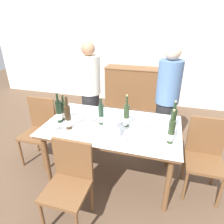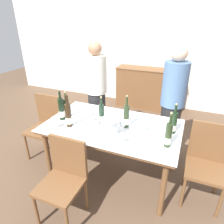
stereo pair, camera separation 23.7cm
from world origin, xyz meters
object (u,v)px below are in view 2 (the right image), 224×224
object	(u,v)px
wine_bottle_4	(126,117)
wine_glass_5	(122,136)
chair_near_front	(64,175)
wine_bottle_2	(61,110)
dining_table	(112,131)
sideboard_cabinet	(149,89)
wine_bottle_3	(102,114)
wine_glass_2	(91,114)
wine_glass_3	(54,120)
chair_left_end	(46,122)
wine_glass_4	(144,124)
wine_bottle_0	(67,109)
wine_glass_1	(122,124)
wine_bottle_6	(174,123)
ice_bucket	(110,127)
chair_right_end	(206,159)
person_guest_left	(172,106)
wine_glass_0	(129,114)
person_host	(97,95)
wine_bottle_5	(168,136)
wine_bottle_1	(69,116)

from	to	relation	value
wine_bottle_4	wine_glass_5	xyz separation A→B (m)	(0.08, -0.35, -0.04)
chair_near_front	wine_bottle_2	bearing A→B (deg)	123.89
dining_table	wine_bottle_4	bearing A→B (deg)	10.93
sideboard_cabinet	wine_glass_5	xyz separation A→B (m)	(0.32, -2.76, 0.41)
wine_bottle_3	sideboard_cabinet	bearing A→B (deg)	88.49
wine_bottle_2	wine_glass_2	xyz separation A→B (m)	(0.38, 0.07, -0.03)
dining_table	wine_glass_3	bearing A→B (deg)	-151.43
sideboard_cabinet	wine_glass_3	world-z (taller)	same
sideboard_cabinet	chair_near_front	bearing A→B (deg)	-93.01
chair_left_end	wine_glass_4	bearing A→B (deg)	-3.25
wine_bottle_0	wine_glass_1	distance (m)	0.81
wine_bottle_6	wine_bottle_3	bearing A→B (deg)	-173.15
wine_bottle_6	wine_glass_5	distance (m)	0.63
ice_bucket	chair_right_end	world-z (taller)	ice_bucket
wine_glass_2	chair_right_end	bearing A→B (deg)	4.57
ice_bucket	wine_glass_3	bearing A→B (deg)	-171.76
person_guest_left	wine_glass_1	bearing A→B (deg)	-118.35
ice_bucket	chair_right_end	xyz separation A→B (m)	(1.05, 0.32, -0.35)
wine_bottle_4	chair_left_end	distance (m)	1.34
wine_glass_0	chair_left_end	world-z (taller)	chair_left_end
wine_glass_2	wine_glass_4	bearing A→B (deg)	2.11
wine_bottle_2	person_host	bearing A→B (deg)	83.63
wine_bottle_0	person_host	xyz separation A→B (m)	(0.07, 0.74, -0.06)
person_guest_left	wine_glass_4	bearing A→B (deg)	-107.22
chair_right_end	person_guest_left	world-z (taller)	person_guest_left
wine_bottle_3	wine_bottle_5	size ratio (longest dim) A/B	0.92
wine_glass_1	chair_near_front	world-z (taller)	wine_glass_1
sideboard_cabinet	wine_bottle_2	world-z (taller)	wine_bottle_2
wine_bottle_6	chair_near_front	distance (m)	1.31
wine_bottle_3	ice_bucket	bearing A→B (deg)	-48.73
wine_glass_5	chair_left_end	size ratio (longest dim) A/B	0.14
dining_table	wine_bottle_0	world-z (taller)	wine_bottle_0
wine_glass_0	wine_glass_5	xyz separation A→B (m)	(0.10, -0.53, 0.01)
wine_glass_3	chair_right_end	bearing A→B (deg)	13.67
ice_bucket	wine_bottle_5	distance (m)	0.62
ice_bucket	wine_bottle_4	size ratio (longest dim) A/B	0.51
wine_bottle_5	wine_bottle_4	bearing A→B (deg)	156.72
wine_bottle_0	wine_glass_0	xyz separation A→B (m)	(0.78, 0.22, -0.03)
wine_bottle_1	ice_bucket	bearing A→B (deg)	-1.77
wine_glass_5	person_host	xyz separation A→B (m)	(-0.81, 1.04, -0.04)
sideboard_cabinet	wine_bottle_0	size ratio (longest dim) A/B	4.28
ice_bucket	dining_table	bearing A→B (deg)	105.72
wine_bottle_3	wine_bottle_5	world-z (taller)	wine_bottle_5
wine_bottle_6	person_guest_left	bearing A→B (deg)	98.37
wine_bottle_1	wine_bottle_5	xyz separation A→B (m)	(1.16, 0.02, -0.01)
person_guest_left	wine_glass_0	bearing A→B (deg)	-132.45
wine_bottle_3	wine_glass_1	bearing A→B (deg)	-19.31
dining_table	person_host	size ratio (longest dim) A/B	0.99
dining_table	wine_glass_1	distance (m)	0.28
dining_table	wine_glass_0	world-z (taller)	wine_glass_0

